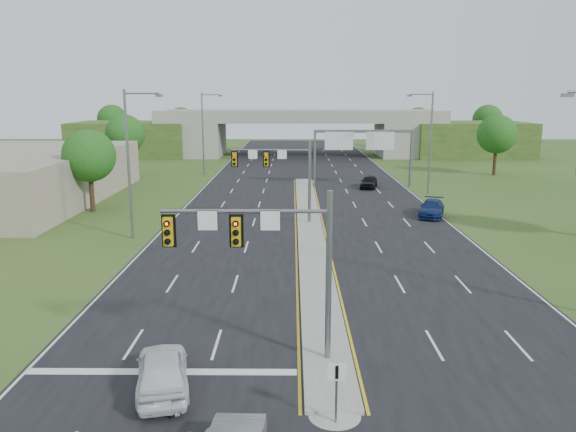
{
  "coord_description": "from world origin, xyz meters",
  "views": [
    {
      "loc": [
        -1.43,
        -21.01,
        10.51
      ],
      "look_at": [
        -1.71,
        14.08,
        3.0
      ],
      "focal_mm": 35.0,
      "sensor_mm": 36.0,
      "label": 1
    }
  ],
  "objects_px": {
    "overpass": "(300,136)",
    "car_far_c": "(369,182)",
    "keep_right_sign": "(337,383)",
    "sign_gantry": "(362,142)",
    "car_far_b": "(432,208)",
    "car_white": "(162,370)",
    "signal_mast_far": "(282,168)",
    "signal_mast_near": "(271,249)"
  },
  "relations": [
    {
      "from": "overpass",
      "to": "car_far_b",
      "type": "bearing_deg",
      "value": -78.05
    },
    {
      "from": "keep_right_sign",
      "to": "car_far_c",
      "type": "xyz_separation_m",
      "value": [
        7.5,
        48.34,
        -0.77
      ]
    },
    {
      "from": "overpass",
      "to": "car_far_b",
      "type": "relative_size",
      "value": 16.22
    },
    {
      "from": "signal_mast_near",
      "to": "overpass",
      "type": "relative_size",
      "value": 0.09
    },
    {
      "from": "overpass",
      "to": "car_white",
      "type": "height_order",
      "value": "overpass"
    },
    {
      "from": "signal_mast_far",
      "to": "keep_right_sign",
      "type": "xyz_separation_m",
      "value": [
        2.26,
        -29.45,
        -3.21
      ]
    },
    {
      "from": "overpass",
      "to": "car_far_c",
      "type": "distance_m",
      "value": 37.06
    },
    {
      "from": "car_white",
      "to": "car_far_b",
      "type": "relative_size",
      "value": 0.93
    },
    {
      "from": "keep_right_sign",
      "to": "sign_gantry",
      "type": "xyz_separation_m",
      "value": [
        6.68,
        49.45,
        3.72
      ]
    },
    {
      "from": "car_far_b",
      "to": "car_far_c",
      "type": "bearing_deg",
      "value": 120.44
    },
    {
      "from": "signal_mast_near",
      "to": "car_far_b",
      "type": "height_order",
      "value": "signal_mast_near"
    },
    {
      "from": "keep_right_sign",
      "to": "sign_gantry",
      "type": "distance_m",
      "value": 50.04
    },
    {
      "from": "signal_mast_near",
      "to": "car_far_c",
      "type": "bearing_deg",
      "value": 77.46
    },
    {
      "from": "car_white",
      "to": "car_far_b",
      "type": "bearing_deg",
      "value": -132.1
    },
    {
      "from": "overpass",
      "to": "sign_gantry",
      "type": "bearing_deg",
      "value": -79.21
    },
    {
      "from": "overpass",
      "to": "car_white",
      "type": "relative_size",
      "value": 17.52
    },
    {
      "from": "car_far_b",
      "to": "car_far_c",
      "type": "distance_m",
      "value": 16.16
    },
    {
      "from": "sign_gantry",
      "to": "car_far_b",
      "type": "xyz_separation_m",
      "value": [
        4.32,
        -16.88,
        -4.5
      ]
    },
    {
      "from": "car_white",
      "to": "overpass",
      "type": "bearing_deg",
      "value": -106.93
    },
    {
      "from": "car_far_c",
      "to": "sign_gantry",
      "type": "bearing_deg",
      "value": 140.51
    },
    {
      "from": "car_far_b",
      "to": "car_white",
      "type": "bearing_deg",
      "value": -101.51
    },
    {
      "from": "car_white",
      "to": "car_far_b",
      "type": "xyz_separation_m",
      "value": [
        17.14,
        30.38,
        -0.06
      ]
    },
    {
      "from": "sign_gantry",
      "to": "car_far_b",
      "type": "height_order",
      "value": "sign_gantry"
    },
    {
      "from": "overpass",
      "to": "keep_right_sign",
      "type": "bearing_deg",
      "value": -90.0
    },
    {
      "from": "car_far_c",
      "to": "keep_right_sign",
      "type": "bearing_deg",
      "value": -84.73
    },
    {
      "from": "signal_mast_near",
      "to": "keep_right_sign",
      "type": "xyz_separation_m",
      "value": [
        2.26,
        -4.45,
        -3.21
      ]
    },
    {
      "from": "overpass",
      "to": "car_far_c",
      "type": "xyz_separation_m",
      "value": [
        7.5,
        -36.19,
        -2.8
      ]
    },
    {
      "from": "keep_right_sign",
      "to": "car_far_c",
      "type": "relative_size",
      "value": 0.51
    },
    {
      "from": "sign_gantry",
      "to": "overpass",
      "type": "bearing_deg",
      "value": 100.79
    },
    {
      "from": "car_white",
      "to": "car_far_b",
      "type": "distance_m",
      "value": 34.88
    },
    {
      "from": "sign_gantry",
      "to": "car_far_b",
      "type": "relative_size",
      "value": 2.35
    },
    {
      "from": "keep_right_sign",
      "to": "car_white",
      "type": "relative_size",
      "value": 0.48
    },
    {
      "from": "sign_gantry",
      "to": "overpass",
      "type": "relative_size",
      "value": 0.14
    },
    {
      "from": "car_far_c",
      "to": "car_far_b",
      "type": "bearing_deg",
      "value": -63.4
    },
    {
      "from": "sign_gantry",
      "to": "car_far_c",
      "type": "relative_size",
      "value": 2.7
    },
    {
      "from": "car_white",
      "to": "keep_right_sign",
      "type": "bearing_deg",
      "value": 147.69
    },
    {
      "from": "keep_right_sign",
      "to": "car_far_b",
      "type": "bearing_deg",
      "value": 71.34
    },
    {
      "from": "signal_mast_far",
      "to": "car_white",
      "type": "xyz_separation_m",
      "value": [
        -3.88,
        -27.26,
        -3.93
      ]
    },
    {
      "from": "signal_mast_far",
      "to": "keep_right_sign",
      "type": "relative_size",
      "value": 3.18
    },
    {
      "from": "signal_mast_near",
      "to": "car_white",
      "type": "relative_size",
      "value": 1.53
    },
    {
      "from": "car_white",
      "to": "car_far_c",
      "type": "xyz_separation_m",
      "value": [
        13.64,
        46.15,
        -0.05
      ]
    },
    {
      "from": "car_far_b",
      "to": "overpass",
      "type": "bearing_deg",
      "value": 119.88
    }
  ]
}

